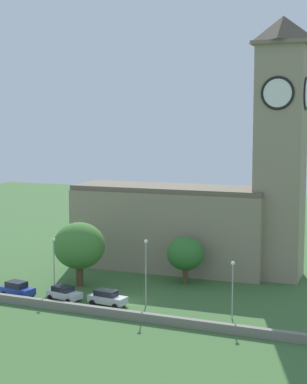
{
  "coord_description": "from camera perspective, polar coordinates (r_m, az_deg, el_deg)",
  "views": [
    {
      "loc": [
        31.42,
        -64.76,
        21.46
      ],
      "look_at": [
        0.95,
        6.76,
        12.47
      ],
      "focal_mm": 58.12,
      "sensor_mm": 36.0,
      "label": 1
    }
  ],
  "objects": [
    {
      "name": "quay_barrier",
      "position": [
        70.05,
        -4.82,
        -10.86
      ],
      "size": [
        53.27,
        0.7,
        0.95
      ],
      "primitive_type": "cube",
      "color": "gray",
      "rests_on": "ground"
    },
    {
      "name": "streetlamp_central",
      "position": [
        72.16,
        -0.71,
        -6.48
      ],
      "size": [
        0.44,
        0.44,
        7.82
      ],
      "color": "#9EA0A5",
      "rests_on": "ground"
    },
    {
      "name": "streetlamp_east_mid",
      "position": [
        68.21,
        7.27,
        -8.0
      ],
      "size": [
        0.44,
        0.44,
        6.4
      ],
      "color": "#9EA0A5",
      "rests_on": "ground"
    },
    {
      "name": "tree_riverside_east",
      "position": [
        81.28,
        -6.83,
        -4.92
      ],
      "size": [
        6.71,
        6.71,
        8.35
      ],
      "color": "brown",
      "rests_on": "ground"
    },
    {
      "name": "car_blue",
      "position": [
        78.52,
        -12.38,
        -8.7
      ],
      "size": [
        4.42,
        2.72,
        1.89
      ],
      "color": "#233D9E",
      "rests_on": "ground"
    },
    {
      "name": "ground_plane",
      "position": [
        88.36,
        1.54,
        -7.46
      ],
      "size": [
        200.0,
        200.0,
        0.0
      ],
      "primitive_type": "plane",
      "color": "#3D6633"
    },
    {
      "name": "streetlamp_west_mid",
      "position": [
        78.68,
        -9.14,
        -5.84
      ],
      "size": [
        0.44,
        0.44,
        6.92
      ],
      "color": "#9EA0A5",
      "rests_on": "ground"
    },
    {
      "name": "car_silver",
      "position": [
        73.54,
        -4.27,
        -9.65
      ],
      "size": [
        4.72,
        2.47,
        1.81
      ],
      "color": "silver",
      "rests_on": "ground"
    },
    {
      "name": "car_white",
      "position": [
        76.24,
        -8.21,
        -9.15
      ],
      "size": [
        4.57,
        2.87,
        1.69
      ],
      "color": "silver",
      "rests_on": "ground"
    },
    {
      "name": "tree_churchyard",
      "position": [
        82.3,
        2.96,
        -5.67
      ],
      "size": [
        4.89,
        4.89,
        6.22
      ],
      "color": "brown",
      "rests_on": "ground"
    },
    {
      "name": "church",
      "position": [
        88.44,
        4.5,
        -1.12
      ],
      "size": [
        33.58,
        10.49,
        35.11
      ],
      "color": "gray",
      "rests_on": "ground"
    }
  ]
}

